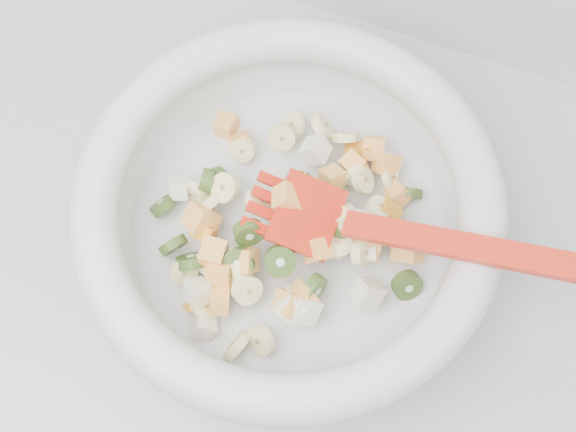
% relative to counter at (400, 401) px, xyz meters
% --- Properties ---
extents(counter, '(2.00, 0.60, 0.90)m').
position_rel_counter_xyz_m(counter, '(0.00, 0.00, 0.00)').
color(counter, gray).
rests_on(counter, ground).
extents(mixing_bowl, '(0.44, 0.36, 0.13)m').
position_rel_counter_xyz_m(mixing_bowl, '(-0.18, 0.03, 0.51)').
color(mixing_bowl, silver).
rests_on(mixing_bowl, counter).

